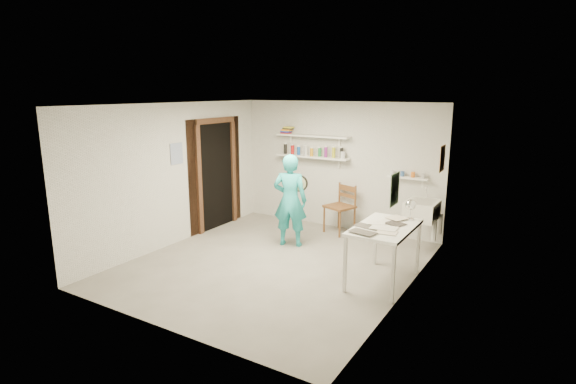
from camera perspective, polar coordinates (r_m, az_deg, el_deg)
The scene contains 27 objects.
floor at distance 6.97m, azimuth -1.72°, elevation -9.16°, with size 4.00×4.50×0.02m, color slate.
ceiling at distance 6.47m, azimuth -1.86°, elevation 11.14°, with size 4.00×4.50×0.02m, color silver.
wall_back at distance 8.57m, azimuth 6.44°, elevation 3.34°, with size 4.00×0.02×2.40m, color silver.
wall_front at distance 4.93m, azimuth -16.19°, elevation -4.17°, with size 4.00×0.02×2.40m, color silver.
wall_left at distance 7.87m, azimuth -14.19°, elevation 2.19°, with size 0.02×4.50×2.40m, color silver.
wall_right at distance 5.81m, azimuth 15.14°, elevation -1.57°, with size 0.02×4.50×2.40m, color silver.
doorway_recess at distance 8.65m, azimuth -9.11°, elevation 2.00°, with size 0.02×0.90×2.00m, color black.
corridor_box at distance 9.11m, azimuth -12.55°, elevation 2.72°, with size 1.40×1.50×2.10m, color brown.
door_lintel at distance 8.51m, azimuth -9.26°, elevation 8.95°, with size 0.06×1.05×0.10m, color brown.
door_jamb_near at distance 8.27m, azimuth -11.23°, elevation 1.42°, with size 0.06×0.10×2.00m, color brown.
door_jamb_far at distance 9.02m, azimuth -6.97°, elevation 2.51°, with size 0.06×0.10×2.00m, color brown.
shelf_lower at distance 8.65m, azimuth 3.09°, elevation 4.50°, with size 1.50×0.22×0.03m, color white.
shelf_upper at distance 8.60m, azimuth 3.12°, elevation 7.13°, with size 1.50×0.22×0.03m, color white.
ledge_shelf at distance 8.04m, azimuth 14.93°, elevation 1.78°, with size 0.70×0.14×0.03m, color white.
poster_left at distance 7.84m, azimuth -13.96°, elevation 4.75°, with size 0.01×0.28×0.36m, color #334C7F.
poster_right_a at distance 7.46m, azimuth 19.01°, elevation 4.04°, with size 0.01×0.34×0.42m, color #995933.
poster_right_b at distance 5.23m, azimuth 13.41°, elevation 0.34°, with size 0.01×0.30×0.38m, color #3F724C.
belfast_sink at distance 7.59m, azimuth 16.63°, elevation -2.23°, with size 0.48×0.60×0.30m, color white.
man at distance 7.55m, azimuth 0.27°, elevation -1.07°, with size 0.57×0.38×1.57m, color #23A9AF.
wall_clock at distance 7.64m, azimuth 1.50°, elevation 1.10°, with size 0.28×0.28×0.04m, color #C9BA89.
wooden_chair at distance 8.33m, azimuth 6.57°, elevation -1.86°, with size 0.47×0.45×1.00m, color brown.
work_table at distance 6.34m, azimuth 12.03°, elevation -7.74°, with size 0.72×1.21×0.80m, color white.
desk_lamp at distance 6.55m, azimuth 15.33°, elevation -1.56°, with size 0.15×0.15×0.15m, color silver.
spray_cans at distance 8.64m, azimuth 3.09°, elevation 5.15°, with size 1.31×0.06×0.17m.
book_stack at distance 8.87m, azimuth -0.10°, elevation 7.87°, with size 0.26×0.14×0.14m.
ledge_pots at distance 8.03m, azimuth 14.95°, elevation 2.20°, with size 0.48×0.07×0.09m.
papers at distance 6.21m, azimuth 12.21°, elevation -4.12°, with size 0.30×0.22×0.03m.
Camera 1 is at (3.51, -5.43, 2.60)m, focal length 28.00 mm.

